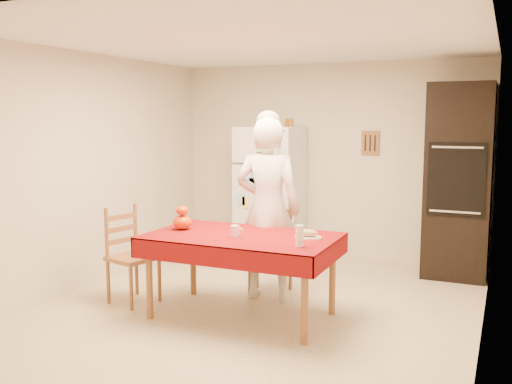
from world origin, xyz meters
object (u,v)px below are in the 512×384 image
Objects in this scene: refrigerator at (270,193)px; wine_glass at (300,236)px; pumpkin_lower at (182,222)px; bread_plate at (308,237)px; chair_left at (129,251)px; seated_woman at (268,209)px; coffee_mug at (235,231)px; chair_far at (272,244)px; oven_cabinet at (458,181)px; dining_table at (242,243)px.

wine_glass is (1.25, -2.37, -0.00)m from refrigerator.
pumpkin_lower is 0.76× the size of bread_plate.
refrigerator is at bearing 117.70° from wine_glass.
chair_left is 1.43m from seated_woman.
coffee_mug is 0.67m from wine_glass.
coffee_mug is at bearing -77.83° from chair_left.
bread_plate is (1.21, -2.05, -0.08)m from refrigerator.
coffee_mug is at bearing -100.37° from chair_far.
chair_left is 5.24× the size of pumpkin_lower.
refrigerator is 2.29m from oven_cabinet.
dining_table is 1.22m from chair_left.
bread_plate is (0.60, 0.11, 0.08)m from dining_table.
chair_far is (0.58, -1.35, -0.34)m from refrigerator.
refrigerator is 2.39m from bread_plate.
oven_cabinet is 9.17× the size of bread_plate.
seated_woman is at bearing -68.24° from refrigerator.
refrigerator reaches higher than coffee_mug.
oven_cabinet is at bearing -140.08° from seated_woman.
seated_woman reaches higher than coffee_mug.
pumpkin_lower is (-2.29, -2.20, -0.27)m from oven_cabinet.
oven_cabinet is 1.29× the size of dining_table.
oven_cabinet reaches higher than dining_table.
pumpkin_lower is 1.23m from bread_plate.
pumpkin_lower is at bearing -137.49° from chair_far.
refrigerator reaches higher than dining_table.
oven_cabinet is 3.19m from pumpkin_lower.
bread_plate is (-1.07, -2.10, -0.33)m from oven_cabinet.
seated_woman is at bearing -88.33° from chair_far.
refrigerator is 1.51m from chair_far.
wine_glass is (0.63, -0.21, 0.16)m from dining_table.
dining_table is (0.62, -2.16, -0.16)m from refrigerator.
coffee_mug is (0.59, -2.24, -0.04)m from refrigerator.
chair_far is 1.27m from wine_glass.
coffee_mug reaches higher than dining_table.
wine_glass is (0.67, -1.02, 0.34)m from chair_far.
seated_woman is at bearing 41.68° from pumpkin_lower.
oven_cabinet is 2.38m from bread_plate.
oven_cabinet reaches higher than pumpkin_lower.
dining_table is 9.38× the size of pumpkin_lower.
oven_cabinet reaches higher than coffee_mug.
wine_glass is at bearing -11.46° from coffee_mug.
dining_table is at bearing -74.06° from refrigerator.
coffee_mug is (-0.03, -0.08, 0.12)m from dining_table.
coffee_mug is 0.42× the size of bread_plate.
pumpkin_lower is at bearing -70.36° from chair_left.
refrigerator reaches higher than pumpkin_lower.
pumpkin_lower is (-0.01, -2.15, -0.02)m from refrigerator.
chair_far reaches higher than wine_glass.
refrigerator reaches higher than wine_glass.
wine_glass is at bearing -18.82° from dining_table.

